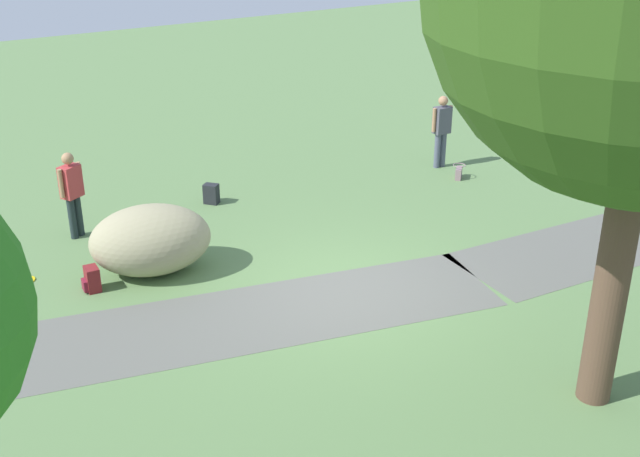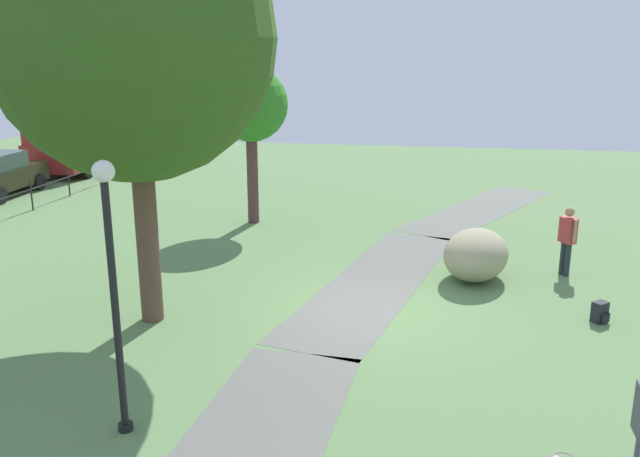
{
  "view_description": "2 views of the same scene",
  "coord_description": "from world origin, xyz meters",
  "px_view_note": "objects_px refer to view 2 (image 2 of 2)",
  "views": [
    {
      "loc": [
        6.2,
        9.14,
        6.03
      ],
      "look_at": [
        0.36,
        -0.29,
        1.05
      ],
      "focal_mm": 44.65,
      "sensor_mm": 36.0,
      "label": 1
    },
    {
      "loc": [
        -11.92,
        -1.3,
        4.93
      ],
      "look_at": [
        1.0,
        1.04,
        1.39
      ],
      "focal_mm": 36.57,
      "sensor_mm": 36.0,
      "label": 2
    }
  ],
  "objects_px": {
    "backpack_by_boulder": "(468,257)",
    "spare_backpack_on_lawn": "(600,312)",
    "young_tree_near_path": "(251,106)",
    "lawn_boulder": "(476,255)",
    "man_near_boulder": "(567,236)",
    "lamp_post": "(112,271)",
    "frisbee_on_grass": "(502,256)",
    "large_shade_tree": "(133,39)",
    "delivery_van": "(82,141)"
  },
  "relations": [
    {
      "from": "large_shade_tree",
      "to": "lamp_post",
      "type": "distance_m",
      "value": 4.82
    },
    {
      "from": "frisbee_on_grass",
      "to": "man_near_boulder",
      "type": "bearing_deg",
      "value": -133.73
    },
    {
      "from": "backpack_by_boulder",
      "to": "delivery_van",
      "type": "bearing_deg",
      "value": 56.95
    },
    {
      "from": "backpack_by_boulder",
      "to": "large_shade_tree",
      "type": "bearing_deg",
      "value": 126.59
    },
    {
      "from": "large_shade_tree",
      "to": "lawn_boulder",
      "type": "distance_m",
      "value": 8.43
    },
    {
      "from": "young_tree_near_path",
      "to": "frisbee_on_grass",
      "type": "xyz_separation_m",
      "value": [
        -2.18,
        -7.08,
        -3.44
      ]
    },
    {
      "from": "man_near_boulder",
      "to": "frisbee_on_grass",
      "type": "bearing_deg",
      "value": 46.27
    },
    {
      "from": "large_shade_tree",
      "to": "lawn_boulder",
      "type": "height_order",
      "value": "large_shade_tree"
    },
    {
      "from": "spare_backpack_on_lawn",
      "to": "frisbee_on_grass",
      "type": "distance_m",
      "value": 4.2
    },
    {
      "from": "large_shade_tree",
      "to": "man_near_boulder",
      "type": "xyz_separation_m",
      "value": [
        4.11,
        -8.21,
        -4.25
      ]
    },
    {
      "from": "frisbee_on_grass",
      "to": "lamp_post",
      "type": "bearing_deg",
      "value": 147.51
    },
    {
      "from": "lawn_boulder",
      "to": "backpack_by_boulder",
      "type": "relative_size",
      "value": 5.63
    },
    {
      "from": "young_tree_near_path",
      "to": "spare_backpack_on_lawn",
      "type": "distance_m",
      "value": 10.99
    },
    {
      "from": "frisbee_on_grass",
      "to": "backpack_by_boulder",
      "type": "bearing_deg",
      "value": 132.48
    },
    {
      "from": "backpack_by_boulder",
      "to": "lamp_post",
      "type": "bearing_deg",
      "value": 149.4
    },
    {
      "from": "lamp_post",
      "to": "lawn_boulder",
      "type": "relative_size",
      "value": 1.64
    },
    {
      "from": "backpack_by_boulder",
      "to": "spare_backpack_on_lawn",
      "type": "xyz_separation_m",
      "value": [
        -3.13,
        -2.33,
        0.0
      ]
    },
    {
      "from": "lawn_boulder",
      "to": "spare_backpack_on_lawn",
      "type": "relative_size",
      "value": 5.63
    },
    {
      "from": "spare_backpack_on_lawn",
      "to": "frisbee_on_grass",
      "type": "relative_size",
      "value": 1.46
    },
    {
      "from": "lamp_post",
      "to": "spare_backpack_on_lawn",
      "type": "xyz_separation_m",
      "value": [
        5.02,
        -7.15,
        -2.07
      ]
    },
    {
      "from": "backpack_by_boulder",
      "to": "spare_backpack_on_lawn",
      "type": "bearing_deg",
      "value": -143.28
    },
    {
      "from": "large_shade_tree",
      "to": "lamp_post",
      "type": "bearing_deg",
      "value": -161.17
    },
    {
      "from": "spare_backpack_on_lawn",
      "to": "frisbee_on_grass",
      "type": "bearing_deg",
      "value": 20.07
    },
    {
      "from": "lawn_boulder",
      "to": "frisbee_on_grass",
      "type": "xyz_separation_m",
      "value": [
        1.87,
        -0.77,
        -0.56
      ]
    },
    {
      "from": "man_near_boulder",
      "to": "frisbee_on_grass",
      "type": "distance_m",
      "value": 1.97
    },
    {
      "from": "large_shade_tree",
      "to": "lamp_post",
      "type": "height_order",
      "value": "large_shade_tree"
    },
    {
      "from": "large_shade_tree",
      "to": "young_tree_near_path",
      "type": "distance_m",
      "value": 7.69
    },
    {
      "from": "lawn_boulder",
      "to": "frisbee_on_grass",
      "type": "relative_size",
      "value": 8.21
    },
    {
      "from": "lamp_post",
      "to": "backpack_by_boulder",
      "type": "distance_m",
      "value": 9.69
    },
    {
      "from": "delivery_van",
      "to": "man_near_boulder",
      "type": "bearing_deg",
      "value": -120.73
    },
    {
      "from": "lamp_post",
      "to": "man_near_boulder",
      "type": "xyz_separation_m",
      "value": [
        7.76,
        -6.97,
        -1.35
      ]
    },
    {
      "from": "large_shade_tree",
      "to": "frisbee_on_grass",
      "type": "xyz_separation_m",
      "value": [
        5.32,
        -6.95,
        -5.15
      ]
    },
    {
      "from": "man_near_boulder",
      "to": "lamp_post",
      "type": "bearing_deg",
      "value": 138.06
    },
    {
      "from": "lawn_boulder",
      "to": "frisbee_on_grass",
      "type": "bearing_deg",
      "value": -22.54
    },
    {
      "from": "lamp_post",
      "to": "delivery_van",
      "type": "xyz_separation_m",
      "value": [
        18.46,
        11.03,
        -1.0
      ]
    },
    {
      "from": "lawn_boulder",
      "to": "spare_backpack_on_lawn",
      "type": "xyz_separation_m",
      "value": [
        -2.08,
        -2.21,
        -0.38
      ]
    },
    {
      "from": "young_tree_near_path",
      "to": "lawn_boulder",
      "type": "height_order",
      "value": "young_tree_near_path"
    },
    {
      "from": "lamp_post",
      "to": "young_tree_near_path",
      "type": "bearing_deg",
      "value": 7.04
    },
    {
      "from": "spare_backpack_on_lawn",
      "to": "delivery_van",
      "type": "relative_size",
      "value": 0.07
    },
    {
      "from": "spare_backpack_on_lawn",
      "to": "frisbee_on_grass",
      "type": "height_order",
      "value": "spare_backpack_on_lawn"
    },
    {
      "from": "lawn_boulder",
      "to": "spare_backpack_on_lawn",
      "type": "distance_m",
      "value": 3.06
    },
    {
      "from": "large_shade_tree",
      "to": "frisbee_on_grass",
      "type": "bearing_deg",
      "value": -52.6
    },
    {
      "from": "young_tree_near_path",
      "to": "backpack_by_boulder",
      "type": "xyz_separation_m",
      "value": [
        -3.0,
        -6.19,
        -3.26
      ]
    },
    {
      "from": "spare_backpack_on_lawn",
      "to": "delivery_van",
      "type": "distance_m",
      "value": 22.63
    },
    {
      "from": "young_tree_near_path",
      "to": "lawn_boulder",
      "type": "xyz_separation_m",
      "value": [
        -4.05,
        -6.31,
        -2.88
      ]
    },
    {
      "from": "delivery_van",
      "to": "lamp_post",
      "type": "bearing_deg",
      "value": -149.14
    },
    {
      "from": "lamp_post",
      "to": "frisbee_on_grass",
      "type": "height_order",
      "value": "lamp_post"
    },
    {
      "from": "young_tree_near_path",
      "to": "spare_backpack_on_lawn",
      "type": "xyz_separation_m",
      "value": [
        -6.12,
        -8.52,
        -3.26
      ]
    },
    {
      "from": "lawn_boulder",
      "to": "delivery_van",
      "type": "distance_m",
      "value": 19.61
    },
    {
      "from": "lawn_boulder",
      "to": "delivery_van",
      "type": "bearing_deg",
      "value": 54.56
    }
  ]
}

